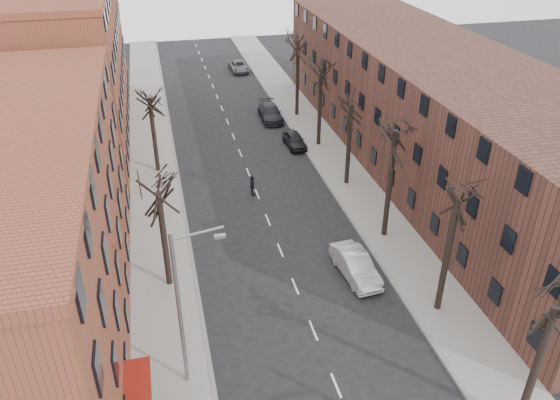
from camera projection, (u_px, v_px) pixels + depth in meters
sidewalk_left at (153, 166)px, 48.36m from camera, size 4.00×90.00×0.15m
sidewalk_right at (325, 148)px, 51.58m from camera, size 4.00×90.00×0.15m
building_left_far at (54, 66)px, 50.84m from camera, size 12.00×28.00×14.00m
building_right at (435, 111)px, 46.51m from camera, size 12.00×50.00×10.00m
tree_right_b at (437, 309)px, 32.20m from camera, size 5.20×5.20×10.80m
tree_right_c at (384, 236)px, 38.93m from camera, size 5.20×5.20×11.60m
tree_right_d at (346, 184)px, 45.66m from camera, size 5.20×5.20×10.00m
tree_right_e at (318, 145)px, 52.38m from camera, size 5.20×5.20×10.80m
tree_right_f at (297, 115)px, 59.11m from camera, size 5.20×5.20×11.60m
tree_left_a at (170, 285)px, 34.19m from camera, size 5.20×5.20×9.50m
tree_left_b at (158, 171)px, 47.64m from camera, size 5.20×5.20×9.50m
streetlight at (183, 305)px, 25.06m from camera, size 2.45×0.22×9.03m
silver_sedan at (356, 265)px, 34.60m from camera, size 2.11×4.92×1.58m
parked_car_near at (295, 140)px, 51.81m from camera, size 1.78×4.06×1.36m
parked_car_mid at (270, 113)px, 57.74m from camera, size 2.29×5.30×1.52m
parked_car_far at (239, 66)px, 72.67m from camera, size 2.34×4.82×1.32m
pedestrian_crossing at (252, 186)px, 43.57m from camera, size 0.52×1.05×1.73m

